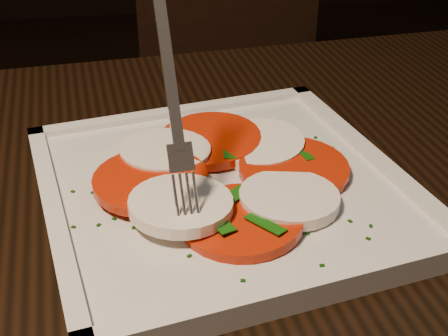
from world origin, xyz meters
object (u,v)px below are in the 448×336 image
(plate, at_px, (224,190))
(fork, at_px, (169,91))
(chair, at_px, (237,65))
(table, at_px, (225,316))

(plate, bearing_deg, fork, -159.55)
(chair, bearing_deg, plate, -103.01)
(plate, xyz_separation_m, fork, (-0.04, -0.02, 0.10))
(fork, bearing_deg, table, -43.11)
(chair, bearing_deg, table, -102.87)
(plate, relative_size, fork, 1.94)
(table, relative_size, chair, 1.36)
(chair, relative_size, fork, 5.93)
(table, bearing_deg, chair, 79.26)
(plate, height_order, fork, fork)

